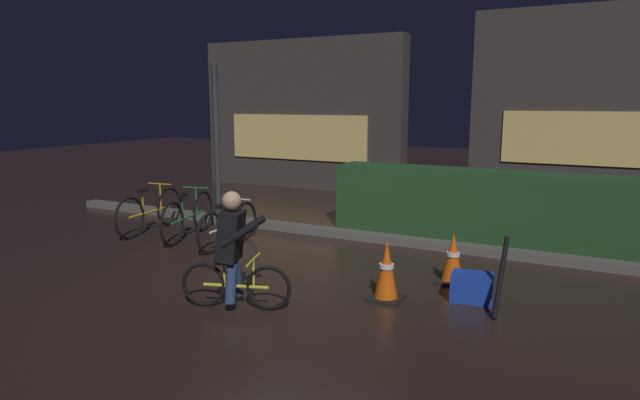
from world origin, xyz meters
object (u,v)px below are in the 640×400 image
blue_crate (472,287)px  cyclist (233,250)px  traffic_cone_near (386,271)px  closed_umbrella (501,277)px  parked_bike_left_mid (188,216)px  parked_bike_center_left (228,225)px  traffic_cone_far (453,258)px  parked_bike_leftmost (150,211)px  street_post (217,154)px

blue_crate → cyclist: bearing=-148.3°
traffic_cone_near → cyclist: 1.67m
blue_crate → closed_umbrella: closed_umbrella is taller
closed_umbrella → cyclist: bearing=117.3°
parked_bike_left_mid → cyclist: (2.43, -2.10, 0.27)m
blue_crate → cyclist: 2.61m
parked_bike_center_left → blue_crate: bearing=-100.9°
parked_bike_center_left → traffic_cone_far: (3.40, -0.14, -0.02)m
traffic_cone_near → parked_bike_leftmost: bearing=165.6°
street_post → closed_umbrella: street_post is taller
closed_umbrella → traffic_cone_near: bearing=100.9°
traffic_cone_far → closed_umbrella: size_ratio=0.73×
parked_bike_center_left → street_post: bearing=53.1°
closed_umbrella → parked_bike_center_left: bearing=81.5°
blue_crate → traffic_cone_near: bearing=-154.6°
traffic_cone_near → closed_umbrella: bearing=7.3°
blue_crate → closed_umbrella: 0.48m
parked_bike_center_left → cyclist: 2.53m
parked_bike_leftmost → closed_umbrella: 5.87m
traffic_cone_far → street_post: bearing=173.8°
parked_bike_leftmost → parked_bike_center_left: size_ratio=1.12×
parked_bike_leftmost → cyclist: cyclist is taller
parked_bike_left_mid → cyclist: bearing=-143.7°
parked_bike_leftmost → traffic_cone_far: (5.11, -0.29, -0.05)m
parked_bike_left_mid → cyclist: size_ratio=1.33×
parked_bike_leftmost → closed_umbrella: size_ratio=1.99×
street_post → traffic_cone_near: bearing=-21.7°
street_post → parked_bike_left_mid: (-0.49, -0.15, -1.00)m
street_post → parked_bike_left_mid: bearing=-162.9°
parked_bike_leftmost → traffic_cone_near: bearing=-110.4°
parked_bike_leftmost → closed_umbrella: parked_bike_leftmost is taller
parked_bike_left_mid → traffic_cone_near: parked_bike_left_mid is taller
traffic_cone_far → cyclist: size_ratio=0.50×
cyclist → closed_umbrella: 2.75m
traffic_cone_near → blue_crate: traffic_cone_near is taller
street_post → traffic_cone_far: (3.78, -0.41, -1.05)m
street_post → parked_bike_left_mid: size_ratio=1.62×
traffic_cone_far → blue_crate: traffic_cone_far is taller
street_post → closed_umbrella: size_ratio=3.18×
parked_bike_left_mid → street_post: bearing=-85.7°
traffic_cone_near → closed_umbrella: 1.18m
parked_bike_left_mid → closed_umbrella: 5.04m
parked_bike_center_left → blue_crate: (3.73, -0.62, -0.17)m
street_post → cyclist: (1.93, -2.25, -0.72)m
traffic_cone_near → cyclist: cyclist is taller
traffic_cone_near → traffic_cone_far: bearing=60.2°
parked_bike_leftmost → parked_bike_center_left: 1.72m
parked_bike_left_mid → blue_crate: size_ratio=3.78×
blue_crate → cyclist: size_ratio=0.35×
closed_umbrella → parked_bike_left_mid: bearing=82.2°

